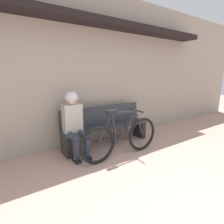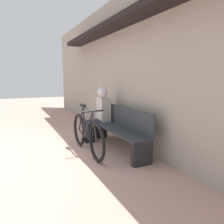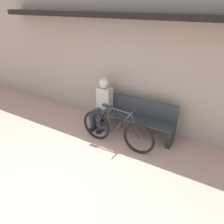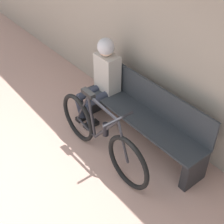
# 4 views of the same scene
# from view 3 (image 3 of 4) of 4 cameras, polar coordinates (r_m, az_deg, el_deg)

# --- Properties ---
(ground_plane) EXTENTS (24.00, 24.00, 0.00)m
(ground_plane) POSITION_cam_3_polar(r_m,az_deg,el_deg) (3.81, -17.74, -20.52)
(ground_plane) COLOR tan
(storefront_wall) EXTENTS (12.00, 0.56, 3.20)m
(storefront_wall) POSITION_cam_3_polar(r_m,az_deg,el_deg) (5.02, 4.59, 14.52)
(storefront_wall) COLOR #9E9384
(storefront_wall) RESTS_ON ground_plane
(park_bench_near) EXTENTS (1.92, 0.42, 0.83)m
(park_bench_near) POSITION_cam_3_polar(r_m,az_deg,el_deg) (4.97, 5.55, -1.25)
(park_bench_near) COLOR #2D3338
(park_bench_near) RESTS_ON ground_plane
(bicycle) EXTENTS (1.67, 0.40, 0.90)m
(bicycle) POSITION_cam_3_polar(r_m,az_deg,el_deg) (4.50, 1.18, -4.83)
(bicycle) COLOR black
(bicycle) RESTS_ON ground_plane
(person_seated) EXTENTS (0.34, 0.60, 1.20)m
(person_seated) POSITION_cam_3_polar(r_m,az_deg,el_deg) (5.09, -2.45, 3.17)
(person_seated) COLOR #2D3342
(person_seated) RESTS_ON ground_plane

